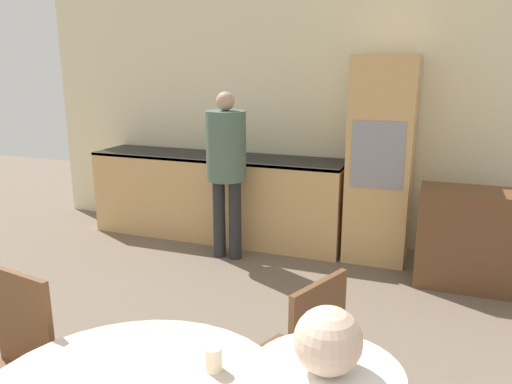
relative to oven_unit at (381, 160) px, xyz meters
name	(u,v)px	position (x,y,z in m)	size (l,w,h in m)	color
wall_back	(329,119)	(-0.59, 0.34, 0.33)	(6.70, 0.05, 2.60)	beige
kitchen_counter	(217,195)	(-1.71, -0.01, -0.50)	(2.76, 0.60, 0.90)	tan
oven_unit	(381,160)	(0.00, 0.00, 0.00)	(0.58, 0.59, 1.93)	tan
sideboard	(482,240)	(0.91, -0.41, -0.55)	(1.04, 0.45, 0.84)	brown
chair_far_left	(9,366)	(-1.20, -3.30, -0.43)	(0.46, 0.46, 0.94)	brown
chair_far_right	(300,360)	(0.01, -2.80, -0.43)	(0.52, 0.52, 0.94)	brown
person_standing	(226,158)	(-1.36, -0.54, 0.02)	(0.37, 0.37, 1.60)	#262628
cup	(214,359)	(-0.21, -3.26, -0.20)	(0.07, 0.07, 0.10)	beige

